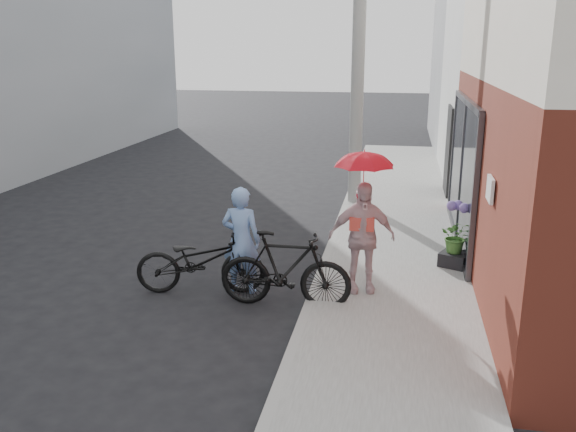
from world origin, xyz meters
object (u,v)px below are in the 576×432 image
(utility_pole, at_px, (359,45))
(kimono_woman, at_px, (362,237))
(bike_right, at_px, (285,270))
(planter, at_px, (455,259))
(bike_left, at_px, (200,261))
(officer, at_px, (241,240))

(utility_pole, bearing_deg, kimono_woman, -84.55)
(utility_pole, relative_size, kimono_woman, 4.41)
(bike_right, xyz_separation_m, kimono_woman, (0.99, 0.50, 0.37))
(bike_right, distance_m, planter, 3.00)
(bike_left, height_order, planter, bike_left)
(officer, relative_size, bike_left, 0.85)
(utility_pole, relative_size, bike_left, 3.76)
(officer, distance_m, planter, 3.45)
(utility_pole, xyz_separation_m, officer, (-1.23, -5.22, -2.71))
(officer, height_order, bike_right, officer)
(bike_right, xyz_separation_m, planter, (2.40, 1.77, -0.32))
(utility_pole, xyz_separation_m, bike_left, (-1.81, -5.37, -3.01))
(utility_pole, xyz_separation_m, planter, (1.90, -3.88, -3.27))
(bike_left, xyz_separation_m, bike_right, (1.31, -0.28, 0.06))
(kimono_woman, xyz_separation_m, planter, (1.41, 1.27, -0.68))
(utility_pole, height_order, bike_right, utility_pole)
(utility_pole, distance_m, officer, 6.01)
(officer, height_order, kimono_woman, kimono_woman)
(kimono_woman, height_order, planter, kimono_woman)
(bike_left, xyz_separation_m, planter, (3.71, 1.50, -0.26))
(officer, bearing_deg, bike_right, 153.53)
(bike_right, height_order, kimono_woman, kimono_woman)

